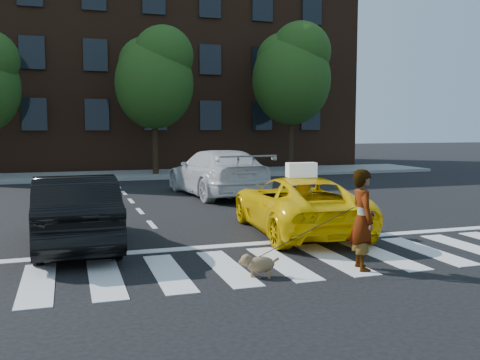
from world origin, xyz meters
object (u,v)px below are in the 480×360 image
object	(u,v)px
woman	(363,220)
taxi	(297,204)
tree_right	(292,70)
white_suv	(217,173)
dog	(258,264)
tree_mid	(155,74)
black_sedan	(75,211)

from	to	relation	value
woman	taxi	bearing A→B (deg)	6.32
tree_right	white_suv	xyz separation A→B (m)	(-6.13, -7.69, -4.47)
woman	dog	world-z (taller)	woman
white_suv	tree_mid	bearing A→B (deg)	-88.55
tree_mid	dog	world-z (taller)	tree_mid
black_sedan	taxi	bearing A→B (deg)	178.79
tree_right	dog	distance (m)	20.14
woman	tree_right	bearing A→B (deg)	-8.52
white_suv	dog	size ratio (longest dim) A/B	8.77
black_sedan	dog	bearing A→B (deg)	129.16
tree_right	white_suv	size ratio (longest dim) A/B	1.40
black_sedan	dog	distance (m)	4.20
taxi	black_sedan	xyz separation A→B (m)	(-4.80, 0.00, 0.08)
taxi	dog	world-z (taller)	taxi
tree_mid	dog	bearing A→B (deg)	-93.98
white_suv	dog	xyz separation A→B (m)	(-2.10, -9.98, -0.58)
taxi	dog	bearing A→B (deg)	61.32
tree_right	tree_mid	bearing A→B (deg)	180.00
tree_mid	tree_right	xyz separation A→B (m)	(7.00, -0.00, 0.41)
tree_right	black_sedan	bearing A→B (deg)	-127.02
black_sedan	dog	xyz separation A→B (m)	(2.70, -3.18, -0.50)
tree_right	taxi	xyz separation A→B (m)	(-6.13, -14.50, -4.63)
tree_right	taxi	bearing A→B (deg)	-112.94
tree_right	dog	size ratio (longest dim) A/B	12.29
tree_mid	taxi	size ratio (longest dim) A/B	1.56
taxi	tree_right	bearing A→B (deg)	-108.22
tree_mid	woman	world-z (taller)	tree_mid
tree_mid	taxi	distance (m)	15.12
tree_mid	woman	distance (m)	18.24
tree_mid	tree_right	world-z (taller)	tree_right
black_sedan	white_suv	size ratio (longest dim) A/B	0.79
woman	dog	distance (m)	1.92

